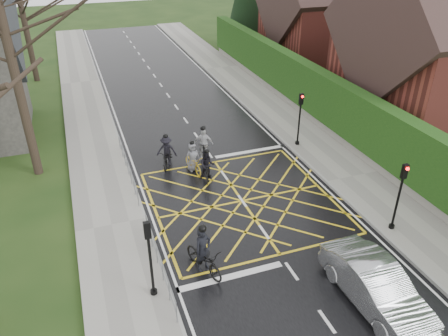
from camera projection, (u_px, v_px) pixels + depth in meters
ground at (242, 201)px, 20.43m from camera, size 120.00×120.00×0.00m
road at (242, 201)px, 20.42m from camera, size 9.00×80.00×0.01m
sidewalk_right at (352, 177)px, 22.14m from camera, size 3.00×80.00×0.15m
sidewalk_left at (112, 226)px, 18.64m from camera, size 3.00×80.00×0.15m
stone_wall at (321, 123)px, 27.43m from camera, size 0.50×38.00×0.70m
hedge at (325, 96)px, 26.56m from camera, size 0.90×38.00×2.80m
house_far at (325, 15)px, 37.31m from camera, size 9.80×8.80×10.30m
tree_near at (0, 14)px, 18.79m from camera, size 9.24×9.24×11.44m
railing_south at (159, 258)px, 15.82m from camera, size 0.05×5.04×1.03m
railing_north at (127, 163)px, 21.95m from camera, size 0.05×6.04×1.03m
traffic_light_ne at (299, 120)px, 24.53m from camera, size 0.24×0.31×3.21m
traffic_light_se at (398, 198)px, 17.66m from camera, size 0.24×0.31×3.21m
traffic_light_sw at (150, 260)px, 14.44m from camera, size 0.24×0.31×3.21m
cyclist_rear at (204, 256)px, 16.08m from camera, size 1.40×2.21×2.03m
cyclist_back at (207, 168)px, 21.88m from camera, size 1.02×1.71×1.66m
cyclist_mid at (167, 154)px, 23.13m from camera, size 1.30×1.95×1.79m
cyclist_front at (204, 147)px, 23.66m from camera, size 1.14×2.03×1.96m
cyclist_lead at (193, 161)px, 22.61m from camera, size 0.90×1.83×1.71m
car at (376, 286)px, 14.62m from camera, size 1.75×4.69×1.53m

